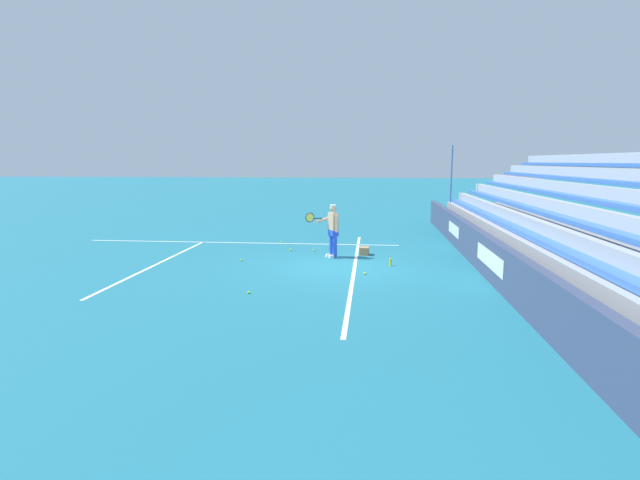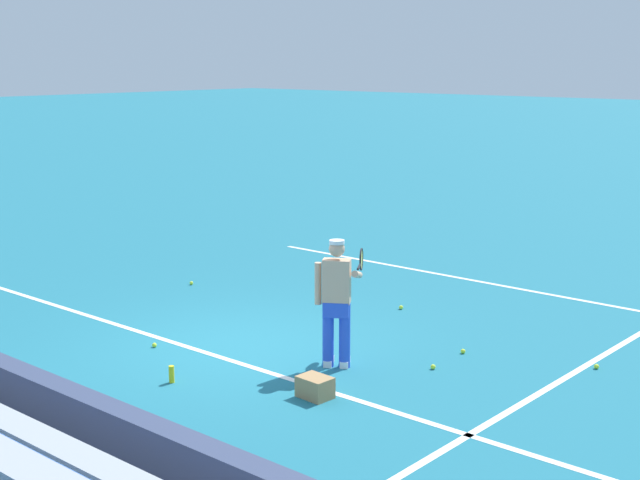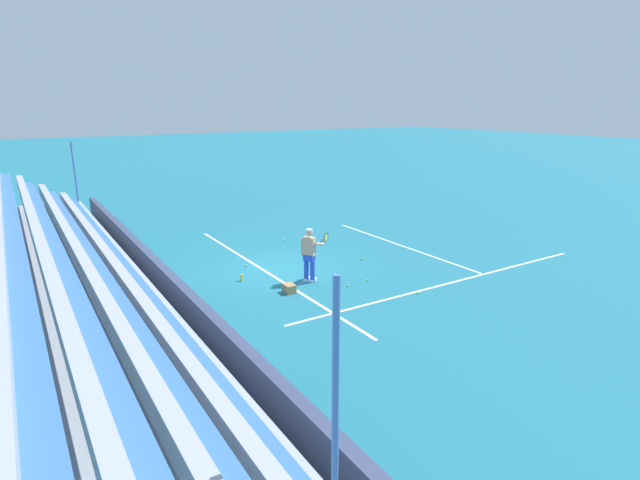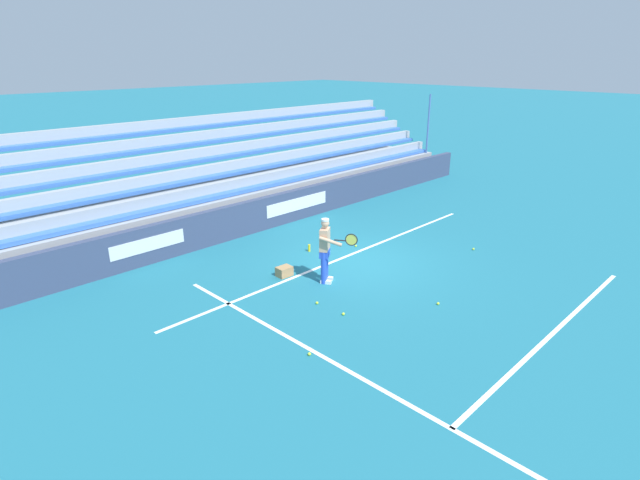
# 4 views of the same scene
# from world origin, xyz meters

# --- Properties ---
(ground_plane) EXTENTS (160.00, 160.00, 0.00)m
(ground_plane) POSITION_xyz_m (0.00, 0.00, 0.00)
(ground_plane) COLOR #1E6B7F
(court_baseline_white) EXTENTS (12.00, 0.10, 0.01)m
(court_baseline_white) POSITION_xyz_m (0.00, -0.50, 0.00)
(court_baseline_white) COLOR white
(court_baseline_white) RESTS_ON ground
(court_sideline_white) EXTENTS (0.10, 12.00, 0.01)m
(court_sideline_white) POSITION_xyz_m (4.11, 4.00, 0.00)
(court_sideline_white) COLOR white
(court_sideline_white) RESTS_ON ground
(court_service_line_white) EXTENTS (8.22, 0.10, 0.01)m
(court_service_line_white) POSITION_xyz_m (0.00, 5.50, 0.00)
(court_service_line_white) COLOR white
(court_service_line_white) RESTS_ON ground
(back_wall_sponsor_board) EXTENTS (23.08, 0.25, 1.10)m
(back_wall_sponsor_board) POSITION_xyz_m (0.00, -4.13, 0.55)
(back_wall_sponsor_board) COLOR #384260
(back_wall_sponsor_board) RESTS_ON ground
(bleacher_stand) EXTENTS (21.93, 4.00, 3.85)m
(bleacher_stand) POSITION_xyz_m (0.00, -6.76, 0.79)
(bleacher_stand) COLOR #9EA3A8
(bleacher_stand) RESTS_ON ground
(tennis_player) EXTENTS (0.56, 1.06, 1.71)m
(tennis_player) POSITION_xyz_m (1.60, 0.28, 0.89)
(tennis_player) COLOR blue
(tennis_player) RESTS_ON ground
(ball_box_cardboard) EXTENTS (0.42, 0.32, 0.26)m
(ball_box_cardboard) POSITION_xyz_m (2.12, -0.76, 0.13)
(ball_box_cardboard) COLOR #A87F51
(ball_box_cardboard) RESTS_ON ground
(tennis_ball_midcourt) EXTENTS (0.07, 0.07, 0.07)m
(tennis_ball_midcourt) POSITION_xyz_m (-0.86, -0.81, 0.03)
(tennis_ball_midcourt) COLOR #CCE533
(tennis_ball_midcourt) RESTS_ON ground
(tennis_ball_toward_net) EXTENTS (0.07, 0.07, 0.07)m
(tennis_ball_toward_net) POSITION_xyz_m (2.60, 1.81, 0.03)
(tennis_ball_toward_net) COLOR #CCE533
(tennis_ball_toward_net) RESTS_ON ground
(tennis_ball_near_player) EXTENTS (0.07, 0.07, 0.07)m
(tennis_ball_near_player) POSITION_xyz_m (4.27, 2.43, 0.03)
(tennis_ball_near_player) COLOR #CCE533
(tennis_ball_near_player) RESTS_ON ground
(tennis_ball_far_right) EXTENTS (0.07, 0.07, 0.07)m
(tennis_ball_far_right) POSITION_xyz_m (-3.17, 1.89, 0.03)
(tennis_ball_far_right) COLOR #CCE533
(tennis_ball_far_right) RESTS_ON ground
(tennis_ball_stray_back) EXTENTS (0.07, 0.07, 0.07)m
(tennis_ball_stray_back) POSITION_xyz_m (2.64, 1.01, 0.03)
(tennis_ball_stray_back) COLOR #CCE533
(tennis_ball_stray_back) RESTS_ON ground
(tennis_ball_far_left) EXTENTS (0.07, 0.07, 0.07)m
(tennis_ball_far_left) POSITION_xyz_m (0.65, 3.06, 0.03)
(tennis_ball_far_left) COLOR #CCE533
(tennis_ball_far_left) RESTS_ON ground
(water_bottle) EXTENTS (0.07, 0.07, 0.22)m
(water_bottle) POSITION_xyz_m (0.42, -1.56, 0.11)
(water_bottle) COLOR yellow
(water_bottle) RESTS_ON ground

